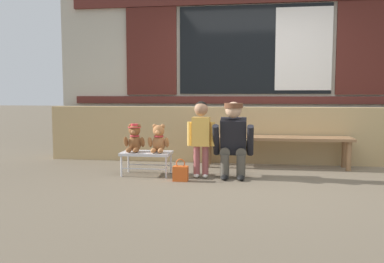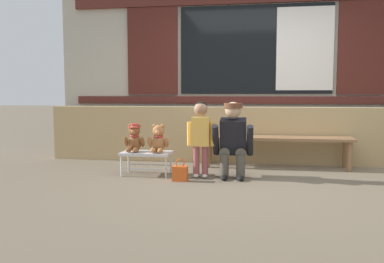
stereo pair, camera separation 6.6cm
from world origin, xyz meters
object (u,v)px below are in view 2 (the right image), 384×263
Objects in this scene: teddy_bear_with_hat at (134,138)px; handbag_on_ground at (180,173)px; wooden_bench_long at (276,142)px; teddy_bear_plain at (158,139)px; adult_crouching at (234,140)px; small_display_bench at (146,154)px; child_standing at (201,131)px.

handbag_on_ground is at bearing -24.84° from teddy_bear_with_hat.
teddy_bear_plain reaches higher than wooden_bench_long.
adult_crouching reaches higher than teddy_bear_with_hat.
wooden_bench_long is at bearing 25.25° from small_display_bench.
teddy_bear_plain is (-1.53, -0.79, 0.09)m from wooden_bench_long.
child_standing is 1.01× the size of adult_crouching.
wooden_bench_long is at bearing 27.47° from teddy_bear_plain.
wooden_bench_long is 2.01m from teddy_bear_with_hat.
teddy_bear_with_hat is at bearing 179.23° from small_display_bench.
teddy_bear_plain is (0.16, 0.00, 0.20)m from small_display_bench.
wooden_bench_long reaches higher than small_display_bench.
wooden_bench_long is 1.73m from teddy_bear_plain.
teddy_bear_with_hat is 0.89m from child_standing.
teddy_bear_with_hat is 1.29m from adult_crouching.
child_standing reaches higher than teddy_bear_with_hat.
small_display_bench is at bearing -154.75° from wooden_bench_long.
teddy_bear_plain is 0.57m from child_standing.
handbag_on_ground is (-0.22, -0.25, -0.50)m from child_standing.
teddy_bear_with_hat reaches higher than handbag_on_ground.
wooden_bench_long is 0.98m from adult_crouching.
child_standing is at bearing -138.71° from wooden_bench_long.
small_display_bench is at bearing -179.92° from adult_crouching.
teddy_bear_plain is 1.34× the size of handbag_on_ground.
teddy_bear_plain reaches higher than small_display_bench.
small_display_bench reaches higher than handbag_on_ground.
child_standing reaches higher than handbag_on_ground.
teddy_bear_plain is at bearing 138.11° from handbag_on_ground.
adult_crouching is at bearing -0.03° from teddy_bear_with_hat.
teddy_bear_with_hat reaches higher than small_display_bench.
teddy_bear_with_hat is at bearing 176.15° from child_standing.
child_standing is at bearing -5.97° from teddy_bear_plain.
teddy_bear_with_hat is at bearing 179.87° from teddy_bear_plain.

